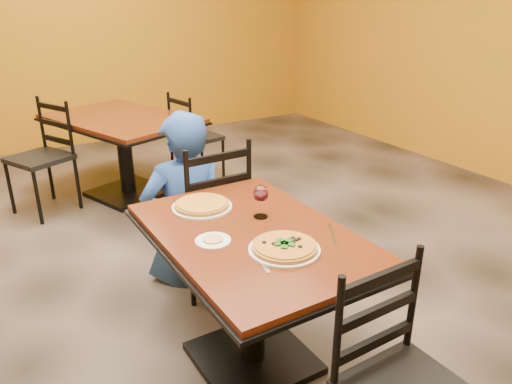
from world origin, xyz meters
TOP-DOWN VIEW (x-y plane):
  - floor at (0.00, 0.00)m, footprint 7.00×8.00m
  - wall_back at (0.00, 4.00)m, footprint 7.00×0.01m
  - table_main at (0.00, -0.50)m, footprint 0.83×1.23m
  - table_second at (0.16, 2.06)m, footprint 1.32×1.60m
  - chair_main_far at (0.14, 0.32)m, footprint 0.46×0.46m
  - chair_second_left at (-0.56, 2.06)m, footprint 0.57×0.57m
  - chair_second_right at (0.89, 2.06)m, footprint 0.47×0.47m
  - diner at (0.07, 0.47)m, footprint 0.61×0.43m
  - plate_main at (0.03, -0.72)m, footprint 0.31×0.31m
  - pizza_main at (0.03, -0.72)m, footprint 0.28×0.28m
  - plate_far at (-0.08, -0.13)m, footprint 0.31×0.31m
  - pizza_far at (-0.08, -0.13)m, footprint 0.28×0.28m
  - side_plate at (-0.20, -0.49)m, footprint 0.16×0.16m
  - dip at (-0.20, -0.49)m, footprint 0.09×0.09m
  - wine_glass at (0.12, -0.38)m, footprint 0.08×0.08m
  - fork at (-0.11, -0.75)m, footprint 0.05×0.19m
  - knife at (0.30, -0.72)m, footprint 0.12×0.19m

SIDE VIEW (x-z plane):
  - floor at x=0.00m, z-range -0.01..0.01m
  - chair_second_right at x=0.89m, z-range 0.00..0.89m
  - chair_second_left at x=-0.56m, z-range 0.00..0.95m
  - chair_main_far at x=0.14m, z-range 0.00..0.99m
  - table_main at x=0.00m, z-range 0.18..0.93m
  - diner at x=0.07m, z-range 0.00..1.12m
  - table_second at x=0.16m, z-range 0.19..0.94m
  - fork at x=-0.11m, z-range 0.75..0.75m
  - knife at x=0.30m, z-range 0.75..0.75m
  - plate_main at x=0.03m, z-range 0.75..0.76m
  - plate_far at x=-0.08m, z-range 0.75..0.76m
  - side_plate at x=-0.20m, z-range 0.75..0.76m
  - dip at x=-0.20m, z-range 0.76..0.77m
  - pizza_main at x=0.03m, z-range 0.76..0.78m
  - pizza_far at x=-0.08m, z-range 0.76..0.78m
  - wine_glass at x=0.12m, z-range 0.75..0.93m
  - wall_back at x=0.00m, z-range 0.00..3.00m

